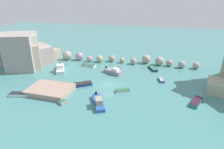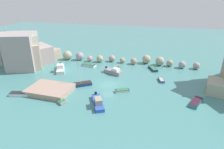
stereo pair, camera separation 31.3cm
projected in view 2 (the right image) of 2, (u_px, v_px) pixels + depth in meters
name	position (u px, v px, depth m)	size (l,w,h in m)	color
cove_water	(108.00, 85.00, 45.32)	(160.00, 160.00, 0.00)	teal
cliff_headland_left	(22.00, 51.00, 56.15)	(19.01, 17.08, 9.65)	#A09380
rock_breakwater	(122.00, 59.00, 58.40)	(40.18, 4.66, 2.74)	#A19E82
stone_dock	(50.00, 90.00, 42.01)	(8.89, 6.58, 1.07)	tan
channel_buoy	(119.00, 66.00, 55.51)	(0.45, 0.45, 0.45)	#E04C28
moored_boat_0	(122.00, 91.00, 42.11)	(3.28, 2.28, 0.54)	white
moored_boat_1	(60.00, 100.00, 38.72)	(3.87, 3.33, 0.54)	gray
moored_boat_2	(161.00, 80.00, 47.05)	(1.64, 2.77, 0.51)	#3B4CB7
moored_boat_3	(80.00, 84.00, 44.75)	(5.20, 4.17, 6.02)	navy
moored_boat_4	(60.00, 68.00, 52.87)	(4.25, 6.16, 1.96)	silver
moored_boat_5	(153.00, 69.00, 53.76)	(2.79, 4.04, 0.54)	navy
moored_boat_6	(20.00, 94.00, 40.71)	(4.15, 2.16, 0.66)	white
moored_boat_7	(114.00, 71.00, 51.20)	(5.17, 3.61, 1.64)	gray
moored_boat_8	(50.00, 84.00, 45.02)	(2.87, 2.44, 0.53)	silver
moored_boat_9	(196.00, 102.00, 37.74)	(3.20, 4.49, 0.59)	teal
moored_boat_10	(89.00, 65.00, 56.27)	(4.09, 2.21, 0.57)	white
moored_boat_11	(98.00, 102.00, 37.26)	(4.01, 6.10, 1.71)	#2D55B0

